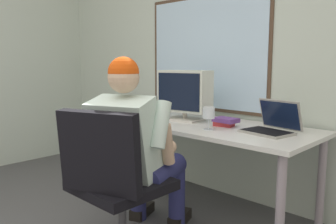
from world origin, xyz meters
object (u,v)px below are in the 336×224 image
Objects in this scene: desk_speaker at (160,105)px; coffee_mug at (130,111)px; laptop at (273,124)px; wine_glass at (209,114)px; crt_monitor at (185,92)px; book_stack at (225,122)px; office_chair at (112,175)px; person_seated at (136,148)px; desk at (200,132)px.

desk_speaker is 0.37m from coffee_mug.
wine_glass is at bearing -148.33° from laptop.
crt_monitor is 0.45m from book_stack.
office_chair is at bearing -96.78° from wine_glass.
office_chair is 1.02m from book_stack.
laptop is 0.45m from wine_glass.
desk_speaker is at bearing 127.21° from person_seated.
coffee_mug is at bearing -161.53° from desk.
desk is 0.73m from person_seated.
desk is 0.66m from coffee_mug.
person_seated is at bearing -37.73° from coffee_mug.
office_chair is 1.11m from crt_monitor.
coffee_mug is at bearing -165.65° from book_stack.
laptop is at bearing 5.19° from book_stack.
desk_speaker is (-1.23, 0.12, 0.02)m from laptop.
office_chair is 5.07× the size of book_stack.
person_seated is 0.82m from crt_monitor.
office_chair is at bearing -114.67° from laptop.
laptop reaches higher than wine_glass.
laptop reaches higher than desk.
wine_glass is at bearing 83.22° from office_chair.
desk_speaker is (-0.62, 0.16, 0.15)m from desk.
wine_glass reaches higher than desk.
crt_monitor is at bearing -19.35° from desk_speaker.
person_seated reaches higher than book_stack.
person_seated is at bearing -73.26° from crt_monitor.
wine_glass is 0.21m from book_stack.
desk is at bearing 97.87° from office_chair.
person_seated reaches higher than wine_glass.
person_seated is at bearing -125.49° from laptop.
desk is 1.98× the size of office_chair.
crt_monitor reaches higher than wine_glass.
desk_speaker reaches higher than desk.
book_stack is at bearing -10.08° from desk_speaker.
wine_glass is (0.09, 0.80, 0.28)m from office_chair.
book_stack is at bearing 1.18° from crt_monitor.
book_stack reaches higher than desk.
crt_monitor is at bearing 106.74° from person_seated.
coffee_mug is at bearing -89.46° from desk_speaker.
laptop is (0.55, 0.77, 0.13)m from person_seated.
person_seated is 6.64× the size of book_stack.
person_seated is 2.69× the size of crt_monitor.
desk is 1.51× the size of person_seated.
crt_monitor is 0.53m from coffee_mug.
office_chair is 9.02× the size of coffee_mug.
coffee_mug is (-0.62, -0.21, 0.13)m from desk.
wine_glass is at bearing -39.10° from desk.
laptop is (0.61, 0.05, 0.13)m from desk.
office_chair is 0.85m from wine_glass.
person_seated is at bearing 107.52° from office_chair.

